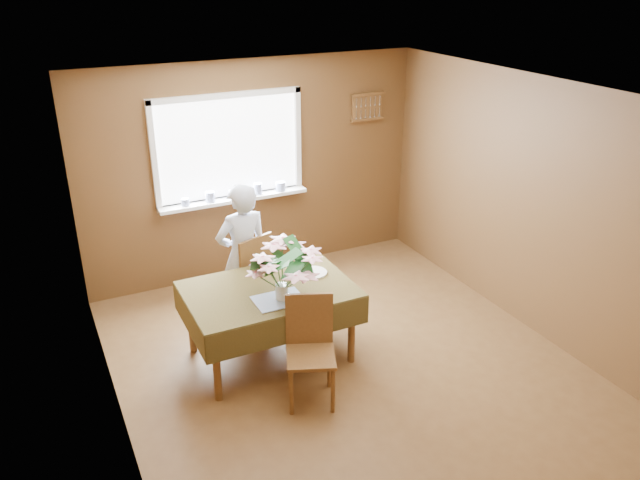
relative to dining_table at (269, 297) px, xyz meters
name	(u,v)px	position (x,y,z in m)	size (l,w,h in m)	color
floor	(346,364)	(0.57, -0.43, -0.64)	(4.50, 4.50, 0.00)	brown
ceiling	(351,94)	(0.57, -0.43, 1.86)	(4.50, 4.50, 0.00)	white
wall_back	(255,170)	(0.57, 1.82, 0.61)	(4.00, 4.00, 0.00)	brown
wall_front	(542,391)	(0.57, -2.68, 0.61)	(4.00, 4.00, 0.00)	brown
wall_left	(105,292)	(-1.43, -0.43, 0.61)	(4.50, 4.50, 0.00)	brown
wall_right	(528,205)	(2.57, -0.43, 0.61)	(4.50, 4.50, 0.00)	brown
window_assembly	(231,166)	(0.28, 1.77, 0.71)	(1.72, 0.20, 1.22)	white
spoon_rack	(367,107)	(2.02, 1.78, 1.21)	(0.44, 0.05, 0.33)	brown
dining_table	(269,297)	(0.00, 0.00, 0.00)	(1.51, 1.03, 0.74)	brown
chair_far	(250,274)	(0.08, 0.72, -0.12)	(0.53, 0.53, 0.97)	brown
chair_near	(310,344)	(0.09, -0.68, -0.13)	(0.52, 0.52, 0.93)	brown
seated_woman	(243,256)	(0.00, 0.69, 0.11)	(0.55, 0.36, 1.52)	white
flower_bouquet	(281,266)	(0.03, -0.23, 0.41)	(0.58, 0.58, 0.49)	white
side_plate	(313,272)	(0.49, 0.10, 0.09)	(0.26, 0.26, 0.01)	white
table_knife	(287,293)	(0.10, -0.17, 0.10)	(0.02, 0.20, 0.00)	silver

